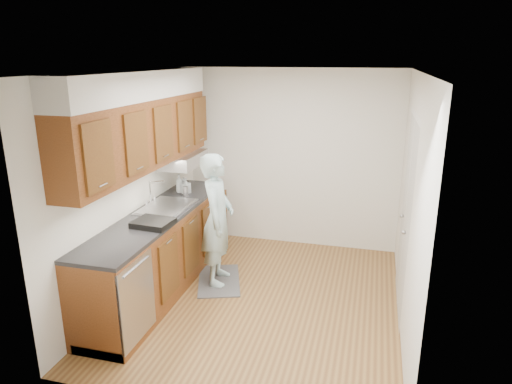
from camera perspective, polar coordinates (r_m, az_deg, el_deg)
floor at (r=5.30m, az=0.60°, el=-13.34°), size 3.50×3.50×0.00m
ceiling at (r=4.59m, az=0.70°, el=14.82°), size 3.50×3.50×0.00m
wall_left at (r=5.35m, az=-15.14°, el=0.92°), size 0.02×3.50×2.50m
wall_right at (r=4.68m, az=18.77°, el=-1.64°), size 0.02×3.50×2.50m
wall_back at (r=6.45m, az=4.46°, el=4.10°), size 3.00×0.02×2.50m
counter at (r=5.46m, az=-11.79°, el=-7.00°), size 0.64×2.80×1.30m
upper_cabinets at (r=5.16m, az=-13.84°, el=8.41°), size 0.47×2.80×1.21m
closet_door at (r=5.03m, az=18.20°, el=-3.02°), size 0.02×1.22×2.05m
floor_mat at (r=5.70m, az=-4.64°, el=-10.96°), size 0.74×0.95×0.02m
person at (r=5.35m, az=-4.87°, el=-2.37°), size 0.51×0.69×1.79m
soap_bottle_a at (r=5.99m, az=-9.55°, el=1.08°), size 0.11×0.11×0.24m
soap_bottle_b at (r=5.94m, az=-8.74°, el=0.77°), size 0.11×0.11×0.20m
soap_bottle_c at (r=6.09m, az=-8.99°, el=1.01°), size 0.19×0.19×0.17m
steel_can at (r=5.84m, az=-8.79°, el=0.09°), size 0.09×0.09×0.12m
dish_rack at (r=4.90m, az=-12.72°, el=-3.79°), size 0.41×0.36×0.06m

